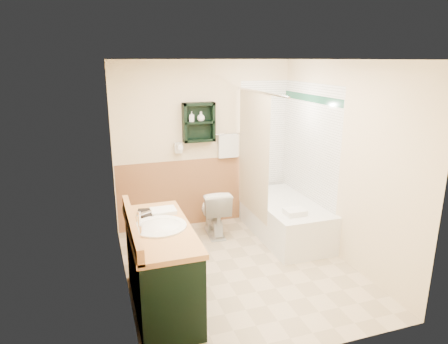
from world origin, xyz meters
TOP-DOWN VIEW (x-y plane):
  - floor at (0.00, 0.00)m, footprint 3.00×3.00m
  - back_wall at (0.00, 1.52)m, footprint 2.60×0.04m
  - left_wall at (-1.32, 0.00)m, footprint 0.04×3.00m
  - right_wall at (1.32, 0.00)m, footprint 0.04×3.00m
  - ceiling at (0.00, 0.00)m, footprint 2.60×3.00m
  - wainscot_left at (-1.29, 0.00)m, footprint 2.98×2.98m
  - wainscot_back at (0.00, 1.49)m, footprint 2.58×2.58m
  - mirror_frame at (-1.27, -0.55)m, footprint 1.30×1.30m
  - mirror_glass at (-1.27, -0.55)m, footprint 1.20×1.20m
  - tile_right at (1.28, 0.75)m, footprint 1.50×1.50m
  - tile_back at (1.03, 1.48)m, footprint 0.95×0.95m
  - tile_accent at (1.27, 0.75)m, footprint 1.50×1.50m
  - wall_shelf at (-0.10, 1.41)m, footprint 0.45×0.15m
  - hair_dryer at (-0.40, 1.43)m, footprint 0.10×0.24m
  - towel_bar at (0.35, 1.45)m, footprint 0.40×0.06m
  - curtain_rod at (0.53, 0.75)m, footprint 0.03×1.60m
  - shower_curtain at (0.53, 0.92)m, footprint 1.05×1.05m
  - vanity at (-0.99, -0.45)m, footprint 0.59×1.36m
  - bathtub at (0.93, 0.64)m, footprint 0.78×1.50m
  - toilet at (0.00, 1.04)m, footprint 0.43×0.71m
  - counter_towel at (-0.89, -0.10)m, footprint 0.26×0.20m
  - vanity_book at (-1.16, -0.06)m, footprint 0.17×0.06m
  - tub_towel at (0.80, 0.18)m, footprint 0.25×0.21m
  - soap_bottle_a at (-0.20, 1.40)m, footprint 0.11×0.15m
  - soap_bottle_b at (-0.07, 1.40)m, footprint 0.15×0.17m

SIDE VIEW (x-z plane):
  - floor at x=0.00m, z-range 0.00..0.00m
  - bathtub at x=0.93m, z-range 0.00..0.52m
  - toilet at x=0.00m, z-range 0.00..0.67m
  - vanity at x=-0.99m, z-range 0.00..0.86m
  - wainscot_left at x=-1.29m, z-range 0.00..1.00m
  - wainscot_back at x=0.00m, z-range 0.00..1.00m
  - tub_towel at x=0.80m, z-range 0.52..0.59m
  - counter_towel at x=-0.89m, z-range 0.86..0.90m
  - vanity_book at x=-1.16m, z-range 0.86..1.10m
  - tile_right at x=1.28m, z-range 0.00..2.10m
  - tile_back at x=1.03m, z-range 0.00..2.10m
  - shower_curtain at x=0.53m, z-range 0.30..2.00m
  - back_wall at x=0.00m, z-range 0.00..2.40m
  - left_wall at x=-1.32m, z-range 0.00..2.40m
  - right_wall at x=1.32m, z-range 0.00..2.40m
  - hair_dryer at x=-0.40m, z-range 1.11..1.29m
  - towel_bar at x=0.35m, z-range 1.15..1.55m
  - mirror_frame at x=-1.27m, z-range 1.00..2.00m
  - mirror_glass at x=-1.27m, z-range 1.05..1.95m
  - wall_shelf at x=-0.10m, z-range 1.27..1.83m
  - soap_bottle_a at x=-0.20m, z-range 1.56..1.63m
  - soap_bottle_b at x=-0.07m, z-range 1.56..1.67m
  - tile_accent at x=1.27m, z-range 1.85..1.95m
  - curtain_rod at x=0.53m, z-range 1.98..2.02m
  - ceiling at x=0.00m, z-range 2.40..2.44m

